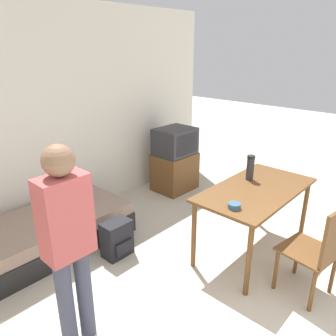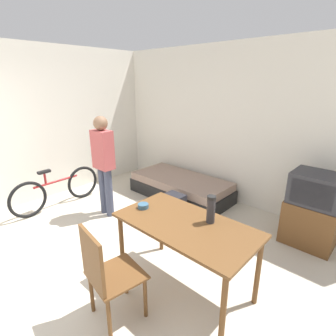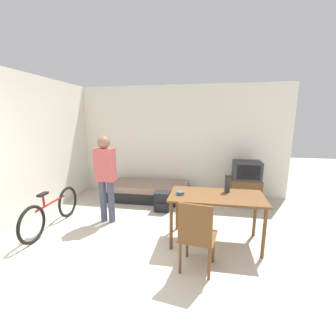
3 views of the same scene
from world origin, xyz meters
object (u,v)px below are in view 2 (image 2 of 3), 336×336
object	(u,v)px
dining_table	(186,231)
backpack	(175,206)
daybed	(181,187)
mate_bowl	(143,206)
tv	(312,210)
person_standing	(103,160)
thermos_flask	(211,208)
wooden_chair	(105,272)
bicycle	(57,190)

from	to	relation	value
dining_table	backpack	world-z (taller)	dining_table
daybed	mate_bowl	world-z (taller)	mate_bowl
tv	mate_bowl	bearing A→B (deg)	-124.39
dining_table	person_standing	size ratio (longest dim) A/B	0.88
dining_table	thermos_flask	bearing A→B (deg)	47.10
person_standing	thermos_flask	bearing A→B (deg)	-5.88
dining_table	thermos_flask	distance (m)	0.34
person_standing	wooden_chair	bearing A→B (deg)	-34.48
daybed	thermos_flask	world-z (taller)	thermos_flask
daybed	tv	bearing A→B (deg)	0.75
dining_table	mate_bowl	world-z (taller)	mate_bowl
tv	person_standing	world-z (taller)	person_standing
backpack	thermos_flask	bearing A→B (deg)	-35.43
wooden_chair	person_standing	size ratio (longest dim) A/B	0.59
thermos_flask	backpack	distance (m)	1.66
tv	mate_bowl	world-z (taller)	tv
dining_table	mate_bowl	xyz separation A→B (m)	(-0.54, -0.07, 0.11)
daybed	backpack	world-z (taller)	backpack
person_standing	mate_bowl	world-z (taller)	person_standing
daybed	dining_table	bearing A→B (deg)	-48.86
mate_bowl	backpack	xyz separation A→B (m)	(-0.51, 1.11, -0.60)
tv	bicycle	size ratio (longest dim) A/B	0.63
dining_table	person_standing	distance (m)	2.02
dining_table	wooden_chair	xyz separation A→B (m)	(-0.26, -0.78, -0.16)
daybed	person_standing	xyz separation A→B (m)	(-0.45, -1.33, 0.74)
person_standing	dining_table	bearing A→B (deg)	-11.43
bicycle	backpack	bearing A→B (deg)	31.26
daybed	bicycle	distance (m)	2.19
bicycle	mate_bowl	xyz separation A→B (m)	(2.27, -0.04, 0.49)
person_standing	thermos_flask	xyz separation A→B (m)	(2.13, -0.22, -0.00)
tv	thermos_flask	bearing A→B (deg)	-108.92
dining_table	thermos_flask	xyz separation A→B (m)	(0.17, 0.18, 0.24)
daybed	bicycle	size ratio (longest dim) A/B	1.19
thermos_flask	backpack	bearing A→B (deg)	144.57
mate_bowl	wooden_chair	bearing A→B (deg)	-67.92
backpack	mate_bowl	bearing A→B (deg)	-65.35
person_standing	thermos_flask	size ratio (longest dim) A/B	5.72
tv	backpack	world-z (taller)	tv
mate_bowl	tv	bearing A→B (deg)	55.61
tv	thermos_flask	world-z (taller)	thermos_flask
wooden_chair	mate_bowl	bearing A→B (deg)	112.08
wooden_chair	bicycle	size ratio (longest dim) A/B	0.60
daybed	person_standing	world-z (taller)	person_standing
bicycle	dining_table	bearing A→B (deg)	0.47
bicycle	thermos_flask	world-z (taller)	thermos_flask
mate_bowl	thermos_flask	bearing A→B (deg)	19.06
dining_table	backpack	distance (m)	1.56
daybed	person_standing	distance (m)	1.59
tv	dining_table	xyz separation A→B (m)	(-0.71, -1.76, 0.20)
thermos_flask	daybed	bearing A→B (deg)	137.20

